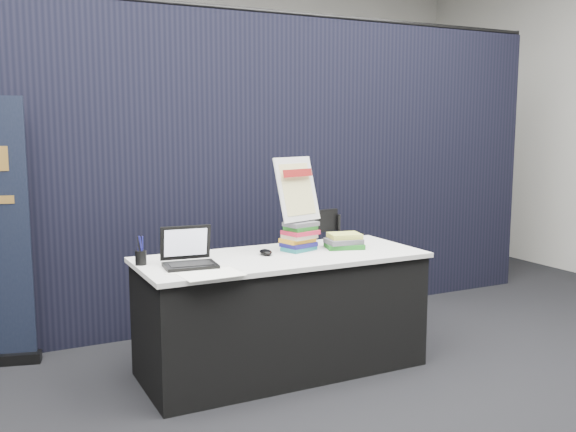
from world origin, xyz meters
The scene contains 14 objects.
floor centered at (0.00, 0.00, 0.00)m, with size 8.00×8.00×0.00m, color black.
wall_back centered at (0.00, 4.00, 1.75)m, with size 8.00×0.02×3.50m, color #ABA9A1.
drape_partition centered at (0.00, 1.60, 1.20)m, with size 6.00×0.08×2.40m, color black.
display_table centered at (0.00, 0.55, 0.38)m, with size 1.80×0.75×0.75m.
laptop centered at (-0.62, 0.51, 0.81)m, with size 0.32×0.27×0.23m.
mouse centered at (-0.09, 0.60, 0.77)m, with size 0.07×0.12×0.04m, color black.
brochure_left centered at (-0.56, 0.34, 0.75)m, with size 0.32×0.23×0.00m, color silver.
brochure_mid centered at (-0.65, 0.38, 0.75)m, with size 0.27×0.19×0.00m, color white.
brochure_right centered at (-0.58, 0.25, 0.75)m, with size 0.33×0.24×0.00m, color white.
pen_cup centered at (-0.86, 0.67, 0.79)m, with size 0.07×0.07×0.08m, color black.
book_stack_tall centered at (0.17, 0.64, 0.84)m, with size 0.23×0.20×0.19m.
book_stack_short centered at (0.47, 0.58, 0.80)m, with size 0.25×0.21×0.10m.
info_sign centered at (0.17, 0.67, 1.14)m, with size 0.34×0.21×0.43m.
stacking_chair centered at (0.50, 0.86, 0.53)m, with size 0.49×0.50×0.94m.
Camera 1 is at (-1.74, -3.00, 1.56)m, focal length 40.00 mm.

